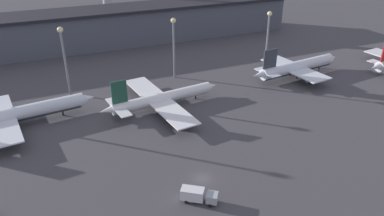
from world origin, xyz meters
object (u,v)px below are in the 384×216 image
(airplane_1, at_px, (5,117))
(airplane_2, at_px, (161,99))
(service_vehicle_0, at_px, (198,195))
(airplane_3, at_px, (297,67))

(airplane_1, relative_size, airplane_2, 1.27)
(airplane_2, xyz_separation_m, service_vehicle_0, (-7.47, -42.91, -1.18))
(airplane_1, height_order, service_vehicle_0, airplane_1)
(service_vehicle_0, bearing_deg, airplane_3, 73.68)
(service_vehicle_0, bearing_deg, airplane_2, 115.88)
(airplane_2, distance_m, service_vehicle_0, 43.58)
(airplane_1, relative_size, service_vehicle_0, 6.62)
(airplane_1, bearing_deg, service_vehicle_0, -60.12)
(airplane_2, bearing_deg, service_vehicle_0, -106.59)
(airplane_2, bearing_deg, airplane_3, -2.36)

